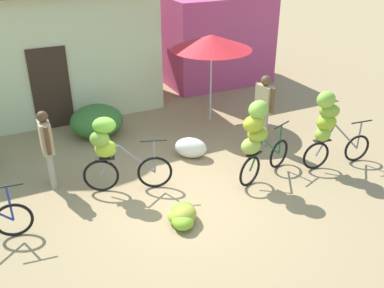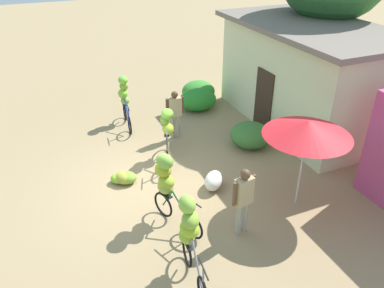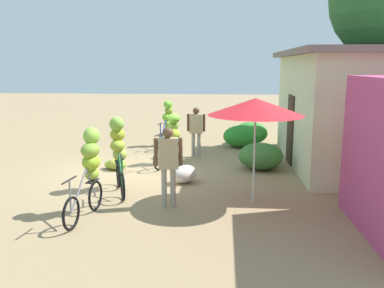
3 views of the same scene
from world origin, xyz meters
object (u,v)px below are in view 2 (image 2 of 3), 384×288
Objects in this scene: market_umbrella at (308,128)px; person_vendor at (244,195)px; bicycle_near_pile at (167,130)px; person_bystander at (175,110)px; bicycle_center_loaded at (167,182)px; bicycle_by_shop at (190,232)px; banana_pile_on_ground at (124,178)px; building_low at (306,75)px; produce_sack at (214,181)px; bicycle_leftmost at (124,97)px.

person_vendor is at bearing -77.41° from market_umbrella.
person_bystander is at bearing 148.49° from bicycle_near_pile.
person_vendor reaches higher than bicycle_near_pile.
bicycle_center_loaded reaches higher than bicycle_by_shop.
building_low is at bearing 100.38° from banana_pile_on_ground.
person_vendor is at bearing 110.99° from bicycle_by_shop.
bicycle_by_shop reaches higher than produce_sack.
market_umbrella is 4.61m from person_bystander.
produce_sack is (2.33, -4.43, -1.44)m from building_low.
bicycle_center_loaded is 2.44× the size of produce_sack.
building_low reaches higher than banana_pile_on_ground.
bicycle_by_shop is 5.44m from person_bystander.
market_umbrella is at bearing 50.04° from produce_sack.
bicycle_center_loaded is at bearing 174.80° from bicycle_by_shop.
banana_pile_on_ground is at bearing -79.62° from building_low.
bicycle_near_pile is 3.61m from person_vendor.
bicycle_leftmost reaches higher than banana_pile_on_ground.
building_low is 6.65m from bicycle_center_loaded.
person_bystander is (-5.17, 1.69, -0.04)m from bicycle_by_shop.
bicycle_center_loaded is 3.89m from person_bystander.
bicycle_near_pile is (-3.20, -2.13, -1.15)m from market_umbrella.
bicycle_near_pile is (0.46, -4.99, -0.78)m from building_low.
building_low is 3.69× the size of bicycle_center_loaded.
building_low is 3.78× the size of bicycle_leftmost.
banana_pile_on_ground is (1.19, -6.49, -1.52)m from building_low.
building_low is at bearing 67.96° from bicycle_leftmost.
market_umbrella reaches higher than bicycle_near_pile.
building_low is 7.63m from bicycle_by_shop.
building_low is 9.02× the size of produce_sack.
bicycle_leftmost is 2.02m from person_bystander.
market_umbrella reaches higher than banana_pile_on_ground.
person_bystander is (-1.03, 0.63, 0.07)m from bicycle_near_pile.
market_umbrella is at bearing -37.96° from building_low.
bicycle_leftmost is 2.74m from bicycle_near_pile.
bicycle_center_loaded is 1.04× the size of person_vendor.
building_low is 8.16× the size of banana_pile_on_ground.
banana_pile_on_ground is at bearing -119.14° from produce_sack.
market_umbrella is at bearing 55.81° from banana_pile_on_ground.
bicycle_leftmost is at bearing -171.80° from person_vendor.
produce_sack reaches higher than banana_pile_on_ground.
building_low is 3.84× the size of person_vendor.
building_low is 4.03× the size of person_bystander.
bicycle_by_shop is at bearing -52.73° from building_low.
banana_pile_on_ground is 0.47× the size of person_vendor.
bicycle_by_shop is at bearing -14.36° from bicycle_near_pile.
bicycle_leftmost is at bearing 164.03° from banana_pile_on_ground.
bicycle_near_pile is 0.93× the size of bicycle_center_loaded.
bicycle_center_loaded reaches higher than person_vendor.
bicycle_near_pile is 1.21m from person_bystander.
produce_sack is (-1.32, -1.58, -1.81)m from market_umbrella.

